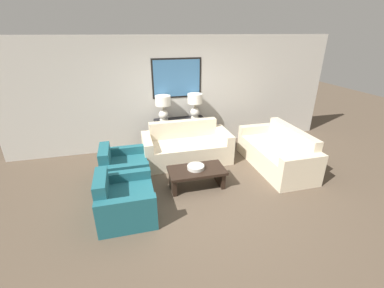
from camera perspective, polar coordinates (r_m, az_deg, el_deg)
The scene contains 11 objects.
ground_plane at distance 4.75m, azimuth 2.82°, elevation -11.11°, with size 20.00×20.00×0.00m, color brown.
back_wall at distance 6.36m, azimuth -3.40°, elevation 11.17°, with size 7.98×0.12×2.65m.
console_table at distance 6.38m, azimuth -2.72°, elevation 2.31°, with size 1.21×0.38×0.76m.
table_lamp_left at distance 6.08m, azimuth -6.44°, elevation 8.59°, with size 0.36×0.36×0.59m.
table_lamp_right at distance 6.23m, azimuth 0.65°, elevation 9.10°, with size 0.36×0.36×0.59m.
couch_by_back_wall at distance 5.78m, azimuth -1.25°, elevation -0.92°, with size 1.92×0.90×0.85m.
couch_by_side at distance 5.82m, azimuth 18.39°, elevation -2.05°, with size 0.90×1.92×0.85m.
coffee_table at distance 4.81m, azimuth 1.04°, elevation -6.70°, with size 1.05×0.56×0.38m.
decorative_bowl at distance 4.76m, azimuth 0.85°, elevation -5.16°, with size 0.32×0.32×0.07m.
armchair_near_back_wall at distance 5.13m, azimuth -14.98°, elevation -5.54°, with size 0.86×0.93×0.76m.
armchair_near_camera at distance 4.25m, azimuth -14.77°, elevation -12.17°, with size 0.86×0.93×0.76m.
Camera 1 is at (-1.20, -3.71, 2.71)m, focal length 24.00 mm.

